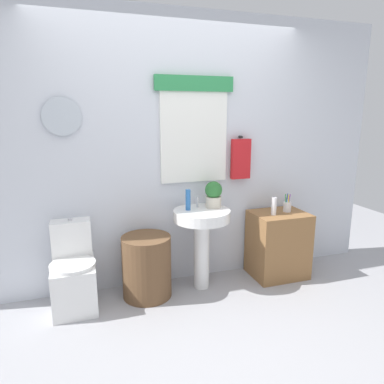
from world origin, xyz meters
name	(u,v)px	position (x,y,z in m)	size (l,w,h in m)	color
ground_plane	(215,343)	(0.00, 0.00, 0.00)	(8.00, 8.00, 0.00)	#A3A3A8
back_wall	(173,152)	(0.00, 1.15, 1.31)	(4.40, 0.18, 2.60)	silver
toilet	(74,274)	(-0.99, 0.88, 0.29)	(0.38, 0.51, 0.77)	white
laundry_hamper	(147,266)	(-0.34, 0.85, 0.29)	(0.45, 0.45, 0.58)	brown
pedestal_sink	(202,229)	(0.19, 0.85, 0.60)	(0.54, 0.54, 0.78)	white
faucet	(198,202)	(0.19, 0.97, 0.83)	(0.03, 0.03, 0.10)	silver
wooden_cabinet	(278,244)	(1.04, 0.85, 0.34)	(0.55, 0.44, 0.68)	olive
soap_bottle	(188,200)	(0.07, 0.90, 0.88)	(0.05, 0.05, 0.20)	#2D6BB7
potted_plant	(214,194)	(0.33, 0.91, 0.92)	(0.16, 0.16, 0.26)	beige
lotion_bottle	(274,206)	(0.94, 0.81, 0.77)	(0.05, 0.05, 0.18)	white
toothbrush_cup	(287,206)	(1.14, 0.87, 0.74)	(0.08, 0.08, 0.19)	silver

